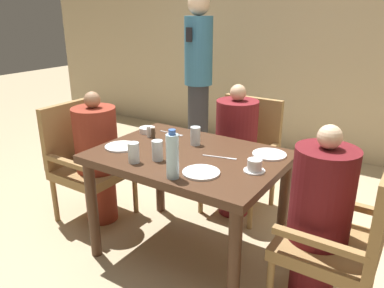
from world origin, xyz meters
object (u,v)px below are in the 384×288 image
object	(u,v)px
diner_in_left_chair	(97,157)
plate_dessert_center	(201,172)
glass_tall_mid	(157,150)
chair_far_side	(243,152)
glass_tall_near	(134,153)
standing_host	(198,73)
teacup_with_saucer	(255,166)
diner_in_right_chair	(319,219)
water_bottle	(172,156)
glass_tall_far	(195,136)
bowl_small	(147,130)
plate_main_left	(121,147)
chair_left_side	(85,158)
plate_main_right	(269,154)
diner_in_far_chair	(236,150)
chair_right_side	(346,236)

from	to	relation	value
diner_in_left_chair	plate_dessert_center	distance (m)	1.10
diner_in_left_chair	glass_tall_mid	world-z (taller)	diner_in_left_chair
diner_in_left_chair	chair_far_side	distance (m)	1.16
chair_far_side	glass_tall_near	distance (m)	1.16
standing_host	plate_dessert_center	bearing A→B (deg)	-57.34
teacup_with_saucer	diner_in_left_chair	bearing A→B (deg)	178.79
diner_in_right_chair	water_bottle	size ratio (longest dim) A/B	3.93
chair_far_side	teacup_with_saucer	size ratio (longest dim) A/B	7.53
diner_in_left_chair	diner_in_right_chair	bearing A→B (deg)	0.00
chair_far_side	glass_tall_far	bearing A→B (deg)	-94.34
diner_in_right_chair	glass_tall_far	world-z (taller)	diner_in_right_chair
bowl_small	glass_tall_near	distance (m)	0.56
chair_far_side	plate_main_left	world-z (taller)	chair_far_side
chair_left_side	plate_main_right	world-z (taller)	chair_left_side
plate_dessert_center	glass_tall_far	distance (m)	0.46
standing_host	plate_main_right	size ratio (longest dim) A/B	8.38
chair_left_side	bowl_small	bearing A→B (deg)	20.66
chair_far_side	plate_dessert_center	size ratio (longest dim) A/B	4.38
chair_far_side	water_bottle	size ratio (longest dim) A/B	3.38
chair_far_side	plate_main_right	size ratio (longest dim) A/B	4.38
water_bottle	teacup_with_saucer	bearing A→B (deg)	43.40
diner_in_left_chair	glass_tall_near	world-z (taller)	diner_in_left_chair
diner_in_far_chair	plate_dessert_center	distance (m)	0.93
glass_tall_near	chair_right_side	bearing A→B (deg)	14.21
chair_right_side	plate_main_right	distance (m)	0.64
plate_main_left	glass_tall_far	size ratio (longest dim) A/B	1.70
plate_dessert_center	glass_tall_far	world-z (taller)	glass_tall_far
chair_right_side	water_bottle	bearing A→B (deg)	-158.07
diner_in_far_chair	standing_host	distance (m)	1.36
diner_in_far_chair	diner_in_right_chair	bearing A→B (deg)	-38.86
plate_main_left	glass_tall_mid	bearing A→B (deg)	-6.75
teacup_with_saucer	glass_tall_near	bearing A→B (deg)	-157.57
glass_tall_far	bowl_small	bearing A→B (deg)	176.60
diner_in_left_chair	plate_dessert_center	world-z (taller)	diner_in_left_chair
water_bottle	diner_in_right_chair	bearing A→B (deg)	25.87
diner_in_far_chair	glass_tall_mid	distance (m)	0.90
plate_main_left	chair_right_side	bearing A→B (deg)	6.11
diner_in_far_chair	teacup_with_saucer	size ratio (longest dim) A/B	8.79
plate_main_left	water_bottle	xyz separation A→B (m)	(0.55, -0.19, 0.12)
plate_main_left	plate_main_right	distance (m)	0.95
chair_right_side	plate_dessert_center	bearing A→B (deg)	-164.14
bowl_small	glass_tall_far	world-z (taller)	glass_tall_far
standing_host	glass_tall_mid	xyz separation A→B (m)	(0.83, -1.77, -0.14)
bowl_small	standing_host	bearing A→B (deg)	107.51
chair_far_side	water_bottle	distance (m)	1.22
chair_right_side	glass_tall_far	size ratio (longest dim) A/B	7.45
chair_left_side	standing_host	bearing A→B (deg)	88.24
diner_in_left_chair	plate_main_left	world-z (taller)	diner_in_left_chair
chair_left_side	diner_in_far_chair	distance (m)	1.18
chair_far_side	chair_right_side	xyz separation A→B (m)	(0.97, -0.81, 0.00)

